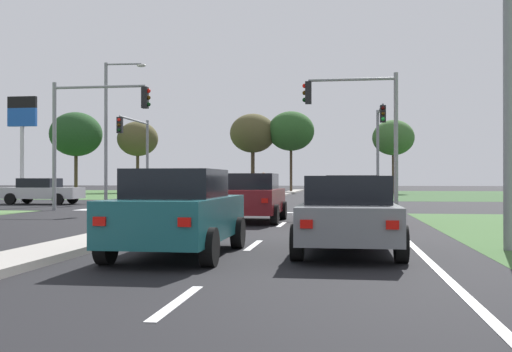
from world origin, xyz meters
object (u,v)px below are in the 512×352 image
(traffic_signal_near_right, at_px, (363,118))
(car_red_second, at_px, (351,199))
(car_teal_fourth, at_px, (178,212))
(traffic_signal_far_left, at_px, (137,143))
(car_grey_fifth, at_px, (348,213))
(fuel_price_totem, at_px, (22,125))
(pedestrian_at_median, at_px, (264,182))
(traffic_signal_far_right, at_px, (380,136))
(treeline_near, at_px, (76,134))
(treeline_third, at_px, (253,133))
(traffic_signal_near_left, at_px, (88,122))
(treeline_second, at_px, (138,139))
(car_navy_near, at_px, (260,186))
(treeline_fourth, at_px, (291,131))
(car_silver_third, at_px, (42,191))
(car_maroon_sixth, at_px, (253,197))
(treeline_fifth, at_px, (393,138))
(street_lamp_second, at_px, (110,124))

(traffic_signal_near_right, bearing_deg, car_red_second, -95.34)
(car_teal_fourth, relative_size, traffic_signal_far_left, 0.78)
(car_grey_fifth, bearing_deg, fuel_price_totem, 131.06)
(traffic_signal_far_left, relative_size, pedestrian_at_median, 3.05)
(traffic_signal_far_right, relative_size, fuel_price_totem, 0.91)
(treeline_near, bearing_deg, treeline_third, 13.95)
(traffic_signal_near_right, relative_size, treeline_third, 0.69)
(traffic_signal_near_left, height_order, treeline_second, treeline_second)
(car_navy_near, height_order, car_grey_fifth, car_navy_near)
(car_teal_fourth, xyz_separation_m, traffic_signal_far_left, (-9.98, 26.18, 2.95))
(treeline_second, bearing_deg, traffic_signal_far_left, -70.78)
(treeline_fourth, bearing_deg, pedestrian_at_median, -89.86)
(treeline_near, bearing_deg, car_teal_fourth, -63.32)
(car_navy_near, relative_size, treeline_second, 0.60)
(traffic_signal_near_right, height_order, treeline_near, treeline_near)
(traffic_signal_far_right, bearing_deg, car_navy_near, 117.13)
(car_red_second, relative_size, traffic_signal_near_left, 0.80)
(traffic_signal_far_right, xyz_separation_m, traffic_signal_near_right, (-1.38, -11.29, -0.04))
(car_teal_fourth, relative_size, treeline_second, 0.55)
(car_red_second, distance_m, car_silver_third, 21.37)
(car_navy_near, height_order, fuel_price_totem, fuel_price_totem)
(car_maroon_sixth, xyz_separation_m, treeline_second, (-18.86, 42.54, 4.93))
(fuel_price_totem, height_order, treeline_fifth, treeline_fifth)
(car_red_second, distance_m, traffic_signal_far_right, 17.85)
(car_navy_near, relative_size, treeline_fourth, 0.52)
(car_red_second, xyz_separation_m, treeline_third, (-9.96, 45.39, 5.63))
(car_teal_fourth, height_order, treeline_near, treeline_near)
(fuel_price_totem, bearing_deg, traffic_signal_near_right, -22.10)
(car_red_second, height_order, car_maroon_sixth, car_maroon_sixth)
(traffic_signal_near_right, xyz_separation_m, street_lamp_second, (-14.64, 8.63, 0.75))
(traffic_signal_near_left, bearing_deg, treeline_near, 115.61)
(car_navy_near, relative_size, pedestrian_at_median, 2.59)
(traffic_signal_near_left, bearing_deg, car_red_second, -27.94)
(car_grey_fifth, bearing_deg, treeline_third, 100.44)
(traffic_signal_far_right, distance_m, traffic_signal_near_right, 11.37)
(car_teal_fourth, distance_m, fuel_price_totem, 28.43)
(car_red_second, relative_size, fuel_price_totem, 0.72)
(traffic_signal_far_left, xyz_separation_m, treeline_fourth, (7.46, 28.11, 2.86))
(traffic_signal_far_left, bearing_deg, traffic_signal_near_left, -81.69)
(car_grey_fifth, distance_m, traffic_signal_far_left, 28.48)
(car_grey_fifth, xyz_separation_m, pedestrian_at_median, (-5.56, 29.87, 0.46))
(treeline_near, height_order, treeline_second, treeline_near)
(car_teal_fourth, xyz_separation_m, treeline_third, (-6.69, 54.24, 5.60))
(car_red_second, distance_m, car_teal_fourth, 9.43)
(car_teal_fourth, bearing_deg, car_red_second, 69.73)
(car_red_second, distance_m, car_grey_fifth, 7.79)
(car_red_second, xyz_separation_m, car_teal_fourth, (-3.27, -8.85, 0.03))
(treeline_fifth, bearing_deg, treeline_fourth, 161.73)
(traffic_signal_near_right, bearing_deg, street_lamp_second, 149.49)
(car_maroon_sixth, height_order, pedestrian_at_median, pedestrian_at_median)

